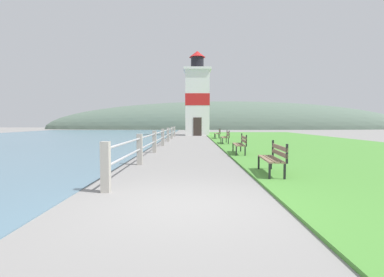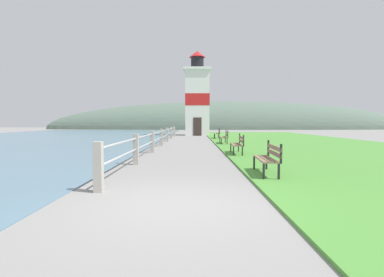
{
  "view_description": "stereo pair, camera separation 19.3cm",
  "coord_description": "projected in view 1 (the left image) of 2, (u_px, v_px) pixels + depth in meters",
  "views": [
    {
      "loc": [
        0.15,
        -5.25,
        1.48
      ],
      "look_at": [
        0.22,
        16.39,
        0.3
      ],
      "focal_mm": 28.0,
      "sensor_mm": 36.0,
      "label": 1
    },
    {
      "loc": [
        0.34,
        -5.25,
        1.48
      ],
      "look_at": [
        0.22,
        16.39,
        0.3
      ],
      "focal_mm": 28.0,
      "sensor_mm": 36.0,
      "label": 2
    }
  ],
  "objects": [
    {
      "name": "park_bench_far",
      "position": [
        225.0,
        136.0,
        20.11
      ],
      "size": [
        0.53,
        1.72,
        0.94
      ],
      "rotation": [
        0.0,
        0.0,
        3.11
      ],
      "color": "#846B51",
      "rests_on": "ground_plane"
    },
    {
      "name": "ground_plane",
      "position": [
        183.0,
        205.0,
        5.32
      ],
      "size": [
        160.0,
        160.0,
        0.0
      ],
      "primitive_type": "plane",
      "color": "gray"
    },
    {
      "name": "park_bench_near",
      "position": [
        273.0,
        156.0,
        8.24
      ],
      "size": [
        0.56,
        1.69,
        0.94
      ],
      "rotation": [
        0.0,
        0.0,
        3.09
      ],
      "color": "#846B51",
      "rests_on": "ground_plane"
    },
    {
      "name": "grass_verge",
      "position": [
        303.0,
        143.0,
        20.39
      ],
      "size": [
        12.0,
        45.2,
        0.06
      ],
      "color": "#4C8E38",
      "rests_on": "ground_plane"
    },
    {
      "name": "distant_hillside",
      "position": [
        227.0,
        129.0,
        65.39
      ],
      "size": [
        80.0,
        16.0,
        12.0
      ],
      "color": "#566B5B",
      "rests_on": "ground_plane"
    },
    {
      "name": "lighthouse",
      "position": [
        196.0,
        99.0,
        33.75
      ],
      "size": [
        3.03,
        3.03,
        9.45
      ],
      "color": "white",
      "rests_on": "ground_plane"
    },
    {
      "name": "park_bench_by_lighthouse",
      "position": [
        217.0,
        133.0,
        26.54
      ],
      "size": [
        0.53,
        1.66,
        0.94
      ],
      "rotation": [
        0.0,
        0.0,
        3.1
      ],
      "color": "#846B51",
      "rests_on": "ground_plane"
    },
    {
      "name": "park_bench_midway",
      "position": [
        240.0,
        143.0,
        13.59
      ],
      "size": [
        0.59,
        1.94,
        0.94
      ],
      "rotation": [
        0.0,
        0.0,
        3.08
      ],
      "color": "#846B51",
      "rests_on": "ground_plane"
    },
    {
      "name": "seawall_railing",
      "position": [
        162.0,
        136.0,
        18.57
      ],
      "size": [
        0.18,
        24.79,
        1.07
      ],
      "color": "#A8A399",
      "rests_on": "ground_plane"
    }
  ]
}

